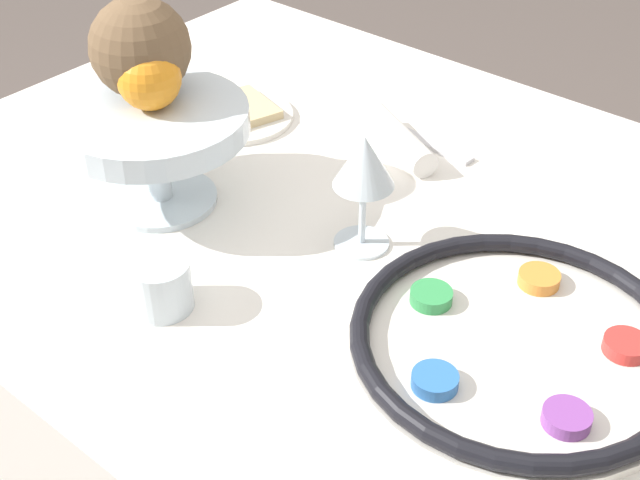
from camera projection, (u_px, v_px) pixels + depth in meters
dining_table at (352, 417)px, 1.28m from camera, size 1.18×0.88×0.70m
seder_plate at (518, 342)px, 0.87m from camera, size 0.33×0.33×0.03m
wine_glass at (364, 167)px, 0.96m from camera, size 0.07×0.07×0.14m
fruit_stand at (153, 130)px, 1.04m from camera, size 0.23×0.23×0.13m
orange_fruit at (149, 78)px, 1.00m from camera, size 0.07×0.07×0.07m
coconut at (140, 48)px, 1.02m from camera, size 0.12×0.12×0.12m
bread_plate at (236, 114)px, 1.26m from camera, size 0.16×0.16×0.02m
napkin_roll at (399, 139)px, 1.19m from camera, size 0.15×0.10×0.04m
cup_mid at (160, 285)px, 0.92m from camera, size 0.07×0.07×0.06m
cup_far at (66, 119)px, 1.21m from camera, size 0.07×0.07×0.06m
spoon at (424, 141)px, 1.21m from camera, size 0.15×0.03×0.01m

